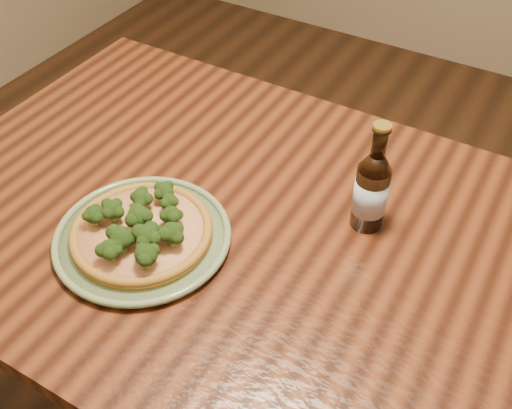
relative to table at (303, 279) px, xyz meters
The scene contains 4 objects.
table is the anchor object (origin of this frame).
plate 0.32m from the table, 152.46° to the right, with size 0.33×0.33×0.02m.
pizza 0.32m from the table, 151.88° to the right, with size 0.26×0.26×0.07m.
beer_bottle 0.22m from the table, 57.63° to the left, with size 0.06×0.06×0.23m.
Camera 1 is at (0.29, -0.59, 1.56)m, focal length 42.00 mm.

